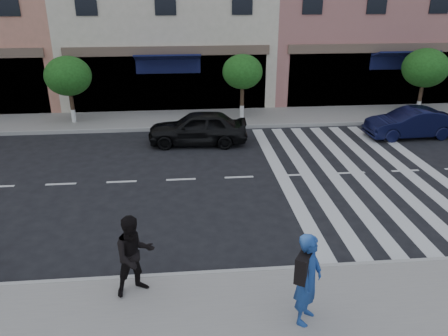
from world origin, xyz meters
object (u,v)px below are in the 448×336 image
at_px(car_far_mid, 198,128).
at_px(car_far_right, 411,123).
at_px(photographer, 308,279).
at_px(walker, 134,255).

height_order(car_far_mid, car_far_right, car_far_mid).
xyz_separation_m(photographer, car_far_mid, (-1.65, 10.77, -0.40)).
bearing_deg(walker, car_far_right, 16.04).
height_order(photographer, car_far_mid, photographer).
xyz_separation_m(car_far_mid, car_far_right, (9.20, 0.00, -0.06)).
bearing_deg(car_far_right, photographer, -37.34).
height_order(photographer, walker, photographer).
relative_size(photographer, car_far_mid, 0.46).
xyz_separation_m(walker, car_far_mid, (1.67, 9.60, -0.35)).
bearing_deg(walker, photographer, -44.78).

